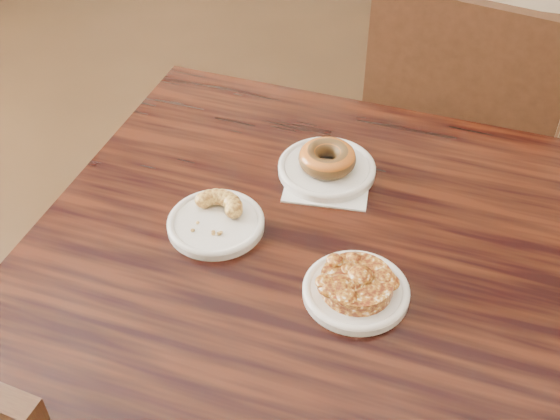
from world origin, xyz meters
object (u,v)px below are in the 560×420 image
(glazed_donut, at_px, (327,158))
(chair_far, at_px, (466,134))
(apple_fritter, at_px, (357,281))
(cafe_table, at_px, (295,376))
(cruller_fragment, at_px, (215,215))

(glazed_donut, bearing_deg, chair_far, 69.17)
(chair_far, bearing_deg, apple_fritter, 92.66)
(cafe_table, height_order, chair_far, chair_far)
(apple_fritter, bearing_deg, chair_far, 81.65)
(glazed_donut, relative_size, cruller_fragment, 1.01)
(cafe_table, relative_size, cruller_fragment, 8.32)
(apple_fritter, relative_size, cruller_fragment, 1.43)
(cafe_table, height_order, cruller_fragment, cruller_fragment)
(cafe_table, relative_size, glazed_donut, 8.27)
(cafe_table, bearing_deg, glazed_donut, 91.25)
(chair_far, relative_size, glazed_donut, 9.04)
(cafe_table, distance_m, cruller_fragment, 0.42)
(glazed_donut, bearing_deg, cruller_fragment, -127.24)
(glazed_donut, bearing_deg, cafe_table, -91.40)
(cruller_fragment, bearing_deg, chair_far, 64.98)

